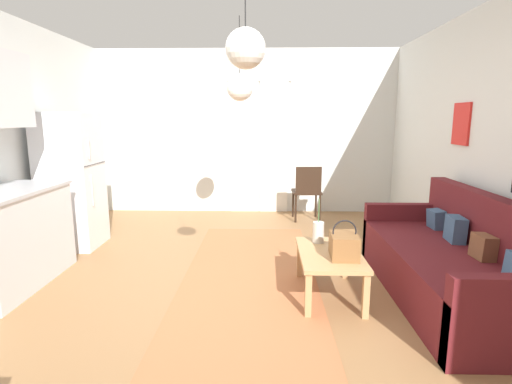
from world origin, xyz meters
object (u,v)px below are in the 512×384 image
(coffee_table, at_px, (330,258))
(refrigerator, at_px, (71,181))
(couch, at_px, (453,266))
(bamboo_vase, at_px, (318,232))
(handbag, at_px, (344,245))
(accent_chair, at_px, (307,190))
(pendant_lamp_near, at_px, (246,49))
(pendant_lamp_far, at_px, (240,87))

(coffee_table, xyz_separation_m, refrigerator, (-2.87, 1.31, 0.46))
(couch, bearing_deg, bamboo_vase, 165.75)
(couch, bearing_deg, handbag, -174.15)
(refrigerator, xyz_separation_m, accent_chair, (2.94, 1.26, -0.32))
(couch, height_order, bamboo_vase, couch)
(pendant_lamp_near, xyz_separation_m, pendant_lamp_far, (-0.16, 1.86, -0.10))
(coffee_table, height_order, handbag, handbag)
(accent_chair, relative_size, pendant_lamp_near, 1.08)
(couch, xyz_separation_m, pendant_lamp_near, (-1.75, -0.64, 1.68))
(bamboo_vase, distance_m, handbag, 0.42)
(couch, relative_size, handbag, 6.53)
(handbag, bearing_deg, pendant_lamp_near, -145.54)
(pendant_lamp_near, relative_size, pendant_lamp_far, 0.86)
(refrigerator, relative_size, pendant_lamp_near, 2.07)
(coffee_table, distance_m, handbag, 0.22)
(bamboo_vase, xyz_separation_m, refrigerator, (-2.80, 1.04, 0.30))
(coffee_table, bearing_deg, couch, -1.11)
(accent_chair, bearing_deg, couch, 108.17)
(refrigerator, bearing_deg, coffee_table, -24.52)
(handbag, distance_m, refrigerator, 3.30)
(refrigerator, xyz_separation_m, pendant_lamp_near, (2.18, -1.97, 1.17))
(bamboo_vase, xyz_separation_m, pendant_lamp_far, (-0.78, 0.93, 1.37))
(bamboo_vase, bearing_deg, coffee_table, -75.86)
(couch, relative_size, accent_chair, 2.53)
(coffee_table, xyz_separation_m, accent_chair, (0.07, 2.57, 0.13))
(couch, height_order, handbag, couch)
(coffee_table, height_order, bamboo_vase, bamboo_vase)
(accent_chair, bearing_deg, handbag, 87.82)
(couch, height_order, accent_chair, couch)
(accent_chair, bearing_deg, pendant_lamp_far, 53.55)
(couch, height_order, pendant_lamp_near, pendant_lamp_near)
(bamboo_vase, height_order, refrigerator, refrigerator)
(refrigerator, bearing_deg, bamboo_vase, -20.43)
(bamboo_vase, relative_size, pendant_lamp_far, 0.46)
(coffee_table, bearing_deg, pendant_lamp_far, 125.15)
(coffee_table, relative_size, bamboo_vase, 2.10)
(couch, bearing_deg, refrigerator, 161.30)
(coffee_table, relative_size, refrigerator, 0.55)
(handbag, distance_m, pendant_lamp_far, 2.12)
(coffee_table, height_order, accent_chair, accent_chair)
(couch, distance_m, accent_chair, 2.78)
(coffee_table, xyz_separation_m, handbag, (0.09, -0.12, 0.16))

